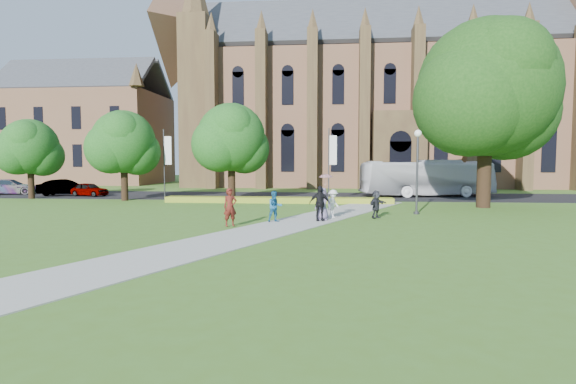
# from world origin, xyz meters

# --- Properties ---
(ground) EXTENTS (160.00, 160.00, 0.00)m
(ground) POSITION_xyz_m (0.00, 0.00, 0.00)
(ground) COLOR #476E21
(ground) RESTS_ON ground
(road) EXTENTS (160.00, 10.00, 0.02)m
(road) POSITION_xyz_m (0.00, 20.00, 0.01)
(road) COLOR black
(road) RESTS_ON ground
(footpath) EXTENTS (15.58, 28.54, 0.04)m
(footpath) POSITION_xyz_m (0.00, 1.00, 0.02)
(footpath) COLOR #B2B2A8
(footpath) RESTS_ON ground
(flower_hedge) EXTENTS (18.00, 1.40, 0.45)m
(flower_hedge) POSITION_xyz_m (-2.00, 13.20, 0.23)
(flower_hedge) COLOR gold
(flower_hedge) RESTS_ON ground
(cathedral) EXTENTS (52.60, 18.25, 28.00)m
(cathedral) POSITION_xyz_m (10.00, 39.73, 12.98)
(cathedral) COLOR brown
(cathedral) RESTS_ON ground
(building_west) EXTENTS (22.00, 14.00, 18.30)m
(building_west) POSITION_xyz_m (-34.00, 42.00, 9.21)
(building_west) COLOR brown
(building_west) RESTS_ON ground
(streetlamp) EXTENTS (0.44, 0.44, 5.24)m
(streetlamp) POSITION_xyz_m (7.50, 6.50, 3.30)
(streetlamp) COLOR #38383D
(streetlamp) RESTS_ON ground
(large_tree) EXTENTS (9.60, 9.60, 13.20)m
(large_tree) POSITION_xyz_m (13.00, 11.00, 8.37)
(large_tree) COLOR #332114
(large_tree) RESTS_ON ground
(street_tree_0) EXTENTS (5.20, 5.20, 7.50)m
(street_tree_0) POSITION_xyz_m (-15.00, 14.00, 4.87)
(street_tree_0) COLOR #332114
(street_tree_0) RESTS_ON ground
(street_tree_1) EXTENTS (5.60, 5.60, 8.05)m
(street_tree_1) POSITION_xyz_m (-6.00, 14.50, 5.22)
(street_tree_1) COLOR #332114
(street_tree_1) RESTS_ON ground
(street_tree_2) EXTENTS (4.80, 4.80, 6.95)m
(street_tree_2) POSITION_xyz_m (-24.00, 15.00, 4.53)
(street_tree_2) COLOR #332114
(street_tree_2) RESTS_ON ground
(banner_pole_0) EXTENTS (0.70, 0.10, 6.00)m
(banner_pole_0) POSITION_xyz_m (2.11, 15.20, 3.39)
(banner_pole_0) COLOR #38383D
(banner_pole_0) RESTS_ON ground
(banner_pole_1) EXTENTS (0.70, 0.10, 6.00)m
(banner_pole_1) POSITION_xyz_m (-11.89, 15.20, 3.39)
(banner_pole_1) COLOR #38383D
(banner_pole_1) RESTS_ON ground
(tour_coach) EXTENTS (12.52, 5.31, 3.40)m
(tour_coach) POSITION_xyz_m (11.03, 20.54, 1.72)
(tour_coach) COLOR silver
(tour_coach) RESTS_ON road
(car_0) EXTENTS (3.98, 2.38, 1.27)m
(car_0) POSITION_xyz_m (-20.39, 18.01, 0.65)
(car_0) COLOR gray
(car_0) RESTS_ON road
(car_1) EXTENTS (4.85, 2.41, 1.53)m
(car_1) POSITION_xyz_m (-23.01, 18.36, 0.78)
(car_1) COLOR gray
(car_1) RESTS_ON road
(car_2) EXTENTS (5.52, 3.63, 1.48)m
(car_2) POSITION_xyz_m (-29.40, 19.48, 0.76)
(car_2) COLOR gray
(car_2) RESTS_ON road
(pedestrian_0) EXTENTS (0.83, 0.75, 1.91)m
(pedestrian_0) POSITION_xyz_m (-2.90, 0.11, 1.00)
(pedestrian_0) COLOR #551B13
(pedestrian_0) RESTS_ON footpath
(pedestrian_1) EXTENTS (0.99, 0.89, 1.67)m
(pedestrian_1) POSITION_xyz_m (-0.84, 1.85, 0.88)
(pedestrian_1) COLOR #1A5785
(pedestrian_1) RESTS_ON footpath
(pedestrian_2) EXTENTS (1.08, 1.21, 1.63)m
(pedestrian_2) POSITION_xyz_m (2.29, 3.89, 0.85)
(pedestrian_2) COLOR white
(pedestrian_2) RESTS_ON footpath
(pedestrian_3) EXTENTS (1.20, 0.68, 1.92)m
(pedestrian_3) POSITION_xyz_m (1.54, 2.52, 1.00)
(pedestrian_3) COLOR black
(pedestrian_3) RESTS_ON footpath
(pedestrian_4) EXTENTS (0.95, 0.69, 1.81)m
(pedestrian_4) POSITION_xyz_m (1.71, 2.85, 0.94)
(pedestrian_4) COLOR slate
(pedestrian_4) RESTS_ON footpath
(pedestrian_5) EXTENTS (1.31, 1.43, 1.59)m
(pedestrian_5) POSITION_xyz_m (4.76, 4.03, 0.84)
(pedestrian_5) COLOR #26272E
(pedestrian_5) RESTS_ON footpath
(parasol) EXTENTS (0.94, 0.94, 0.66)m
(parasol) POSITION_xyz_m (1.89, 2.95, 2.17)
(parasol) COLOR #C08798
(parasol) RESTS_ON pedestrian_4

